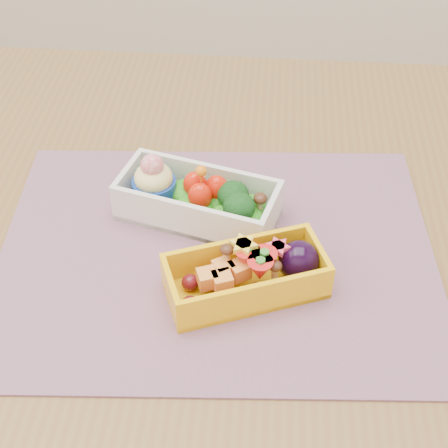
# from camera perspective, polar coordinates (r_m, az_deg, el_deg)

# --- Properties ---
(table) EXTENTS (1.20, 0.80, 0.75)m
(table) POSITION_cam_1_polar(r_m,az_deg,el_deg) (0.81, -3.60, -5.93)
(table) COLOR brown
(table) RESTS_ON ground
(placemat) EXTENTS (0.49, 0.39, 0.00)m
(placemat) POSITION_cam_1_polar(r_m,az_deg,el_deg) (0.71, -0.64, -2.52)
(placemat) COLOR gray
(placemat) RESTS_ON table
(bento_white) EXTENTS (0.19, 0.12, 0.07)m
(bento_white) POSITION_cam_1_polar(r_m,az_deg,el_deg) (0.74, -2.33, 2.13)
(bento_white) COLOR silver
(bento_white) RESTS_ON placemat
(bento_yellow) EXTENTS (0.17, 0.12, 0.05)m
(bento_yellow) POSITION_cam_1_polar(r_m,az_deg,el_deg) (0.66, 2.19, -4.33)
(bento_yellow) COLOR yellow
(bento_yellow) RESTS_ON placemat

